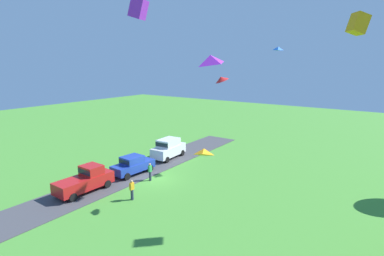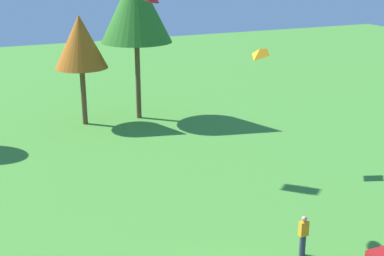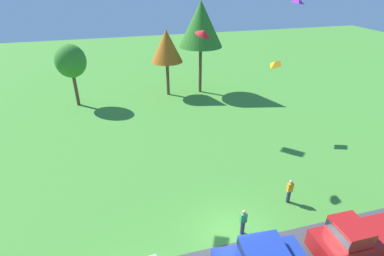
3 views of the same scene
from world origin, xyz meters
name	(u,v)px [view 2 (image 2 of 3)]	position (x,y,z in m)	size (l,w,h in m)	color
person_watching_sky	(303,236)	(4.49, 1.67, 0.88)	(0.36, 0.24, 1.71)	#2D334C
tree_right_of_center	(80,42)	(0.90, 22.43, 5.73)	(3.58, 3.58, 7.57)	brown
tree_center_back	(136,6)	(4.84, 22.29, 7.97)	(4.96, 4.96, 10.48)	brown
kite_diamond_topmost	(260,52)	(7.74, 10.67, 6.41)	(0.78, 0.98, 0.34)	orange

